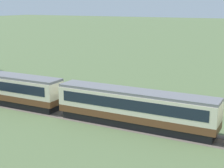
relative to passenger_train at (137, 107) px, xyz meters
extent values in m
cube|color=brown|center=(-0.27, 0.00, -0.99)|extent=(18.25, 3.03, 0.80)
cube|color=beige|center=(-0.27, 0.00, 0.47)|extent=(18.25, 3.03, 2.13)
cube|color=#192330|center=(-0.27, 0.00, 0.58)|extent=(16.79, 3.07, 1.19)
cube|color=slate|center=(-0.27, 0.00, 1.69)|extent=(18.25, 2.84, 0.30)
cube|color=black|center=(-0.27, 0.00, -1.83)|extent=(17.52, 2.60, 0.88)
cylinder|color=black|center=(5.75, -0.72, -1.84)|extent=(0.90, 0.18, 0.90)
cylinder|color=black|center=(5.75, 0.72, -1.84)|extent=(0.90, 0.18, 0.90)
cylinder|color=black|center=(-6.29, -0.72, -1.84)|extent=(0.90, 0.18, 0.90)
cylinder|color=black|center=(-6.29, 0.72, -1.84)|extent=(0.90, 0.18, 0.90)
cube|color=brown|center=(-19.88, 0.00, -0.99)|extent=(18.25, 3.03, 0.80)
cube|color=beige|center=(-19.88, 0.00, 0.47)|extent=(18.25, 3.03, 2.13)
cube|color=#192330|center=(-19.88, 0.00, 0.58)|extent=(16.79, 3.07, 1.19)
cube|color=slate|center=(-19.88, 0.00, 1.69)|extent=(18.25, 2.84, 0.30)
cube|color=black|center=(-19.88, 0.00, -1.83)|extent=(17.52, 2.60, 0.88)
cylinder|color=black|center=(-13.86, -0.72, -1.84)|extent=(0.90, 0.18, 0.90)
cylinder|color=black|center=(-13.86, 0.72, -1.84)|extent=(0.90, 0.18, 0.90)
cube|color=#665B51|center=(-4.76, 0.00, -2.28)|extent=(136.99, 3.60, 0.01)
cube|color=#4C4238|center=(-4.76, -0.72, -2.27)|extent=(136.99, 0.12, 0.04)
cube|color=#4C4238|center=(-4.76, 0.72, -2.27)|extent=(136.99, 0.12, 0.04)
camera|label=1|loc=(14.38, -33.04, 11.02)|focal=55.00mm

